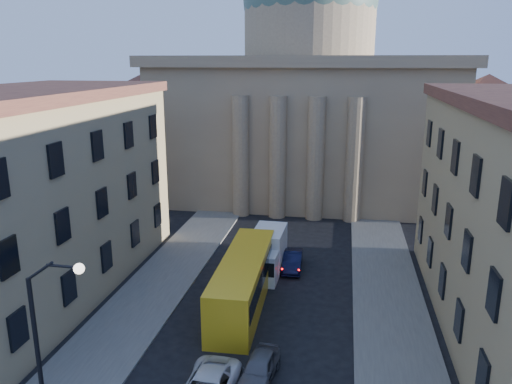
% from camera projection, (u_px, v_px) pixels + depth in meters
% --- Properties ---
extents(sidewalk_left, '(5.00, 60.00, 0.15)m').
position_uv_depth(sidewalk_left, '(124.00, 326.00, 31.96)').
color(sidewalk_left, '#54524D').
rests_on(sidewalk_left, ground).
extents(sidewalk_right, '(5.00, 60.00, 0.15)m').
position_uv_depth(sidewalk_right, '(397.00, 352.00, 29.06)').
color(sidewalk_right, '#54524D').
rests_on(sidewalk_right, ground).
extents(church, '(68.02, 28.76, 36.60)m').
position_uv_depth(church, '(307.00, 98.00, 63.12)').
color(church, '#866E52').
rests_on(church, ground).
extents(building_left, '(11.60, 26.60, 14.70)m').
position_uv_depth(building_left, '(28.00, 193.00, 35.33)').
color(building_left, '#9C875B').
rests_on(building_left, ground).
extents(street_lamp, '(2.62, 0.44, 8.83)m').
position_uv_depth(street_lamp, '(47.00, 339.00, 20.85)').
color(street_lamp, black).
rests_on(street_lamp, ground).
extents(car_right_far, '(2.07, 4.27, 1.40)m').
position_uv_depth(car_right_far, '(259.00, 368.00, 26.54)').
color(car_right_far, '#4E4E53').
rests_on(car_right_far, ground).
extents(car_right_distant, '(1.68, 4.36, 1.42)m').
position_uv_depth(car_right_distant, '(292.00, 261.00, 40.70)').
color(car_right_distant, black).
rests_on(car_right_distant, ground).
extents(city_bus, '(3.13, 12.33, 3.46)m').
position_uv_depth(city_bus, '(243.00, 280.00, 34.49)').
color(city_bus, gold).
rests_on(city_bus, ground).
extents(box_truck, '(2.53, 6.11, 3.32)m').
position_uv_depth(box_truck, '(267.00, 253.00, 39.91)').
color(box_truck, silver).
rests_on(box_truck, ground).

